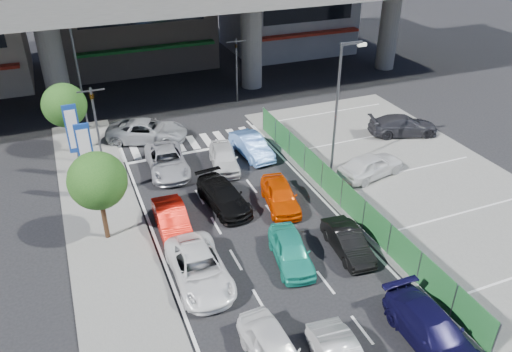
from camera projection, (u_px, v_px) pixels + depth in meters
name	position (u px, v px, depth m)	size (l,w,h in m)	color
ground	(267.00, 252.00, 24.27)	(120.00, 120.00, 0.00)	black
parking_lot	(424.00, 187.00, 29.45)	(12.00, 28.00, 0.06)	#61615E
sidewalk_left	(108.00, 238.00, 25.16)	(4.00, 30.00, 0.12)	#61615E
fence_run	(351.00, 203.00, 26.35)	(0.16, 22.00, 1.80)	#1F5B2A
traffic_light_left	(94.00, 108.00, 29.89)	(1.60, 1.24, 5.20)	#595B60
traffic_light_right	(236.00, 55.00, 39.32)	(1.60, 1.24, 5.20)	#595B60
street_lamp_right	(340.00, 98.00, 29.03)	(1.65, 0.22, 8.00)	#595B60
street_lamp_left	(80.00, 66.00, 34.24)	(1.65, 0.22, 8.00)	#595B60
signboard_near	(86.00, 152.00, 26.79)	(0.80, 0.14, 4.70)	#595B60
signboard_far	(73.00, 131.00, 29.06)	(0.80, 0.14, 4.70)	#595B60
tree_near	(98.00, 181.00, 23.49)	(2.80, 2.80, 4.80)	#382314
tree_far	(64.00, 105.00, 31.65)	(2.80, 2.80, 4.80)	#382314
van_white_back_left	(275.00, 351.00, 18.22)	(1.63, 4.05, 1.38)	white
minivan_navy_back	(433.00, 331.00, 19.03)	(1.93, 4.76, 1.38)	#0F0D34
sedan_white_mid_left	(199.00, 269.00, 22.15)	(2.29, 4.97, 1.38)	white
taxi_teal_mid	(291.00, 251.00, 23.29)	(1.58, 3.92, 1.33)	#24AE95
hatch_black_mid_right	(348.00, 242.00, 23.96)	(1.30, 3.73, 1.23)	black
taxi_orange_left	(172.00, 221.00, 25.33)	(1.46, 4.19, 1.38)	red
sedan_black_mid	(223.00, 196.00, 27.45)	(1.83, 4.51, 1.31)	black
taxi_orange_right	(280.00, 195.00, 27.45)	(1.63, 4.05, 1.38)	#E44400
wagon_silver_front_left	(167.00, 161.00, 30.86)	(2.29, 4.97, 1.38)	#A7A8AF
sedan_white_front_mid	(224.00, 158.00, 31.26)	(1.63, 4.05, 1.38)	silver
kei_truck_front_right	(252.00, 146.00, 32.68)	(1.46, 4.19, 1.38)	#588ADB
crossing_wagon_silver	(147.00, 131.00, 34.54)	(2.52, 5.47, 1.52)	#A9ACB2
parked_sedan_white	(371.00, 165.00, 30.17)	(1.77, 4.40, 1.50)	white
parked_sedan_dgrey	(403.00, 125.00, 35.34)	(1.97, 4.84, 1.40)	#2C2C32
traffic_cone	(343.00, 184.00, 28.91)	(0.40, 0.40, 0.77)	#DA4B0C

